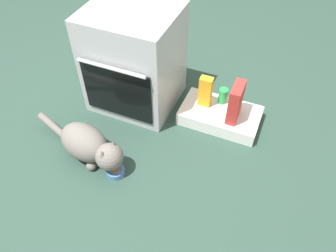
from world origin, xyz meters
name	(u,v)px	position (x,y,z in m)	size (l,w,h in m)	color
ground	(119,140)	(0.00, 0.00, 0.00)	(8.00, 8.00, 0.00)	#284238
oven	(134,60)	(-0.07, 0.45, 0.37)	(0.61, 0.59, 0.75)	#B7BABF
pantry_cabinet	(220,115)	(0.59, 0.47, 0.05)	(0.57, 0.33, 0.10)	white
food_bowl	(116,171)	(0.12, -0.25, 0.03)	(0.12, 0.12, 0.07)	#4C7AB7
cat	(89,145)	(-0.09, -0.21, 0.13)	(0.76, 0.31, 0.26)	slate
soda_can	(223,96)	(0.58, 0.56, 0.16)	(0.07, 0.07, 0.12)	green
juice_carton	(205,92)	(0.46, 0.48, 0.22)	(0.09, 0.06, 0.24)	orange
cereal_box	(235,102)	(0.69, 0.43, 0.24)	(0.07, 0.18, 0.28)	#B72D28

